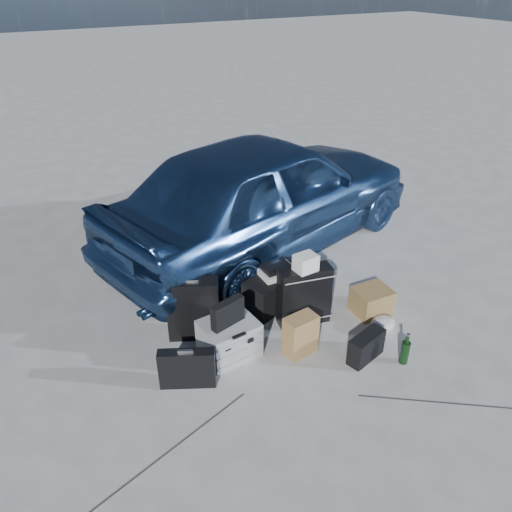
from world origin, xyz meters
The scene contains 16 objects.
ground centered at (0.00, 0.00, 0.00)m, with size 60.00×60.00×0.00m, color beige.
car centered at (0.88, 2.10, 0.79)m, with size 1.86×4.61×1.57m, color #32578E.
pelican_case centered at (-0.53, 0.33, 0.19)m, with size 0.52×0.43×0.38m, color #AAACAF.
laptop_bag centered at (-0.54, 0.31, 0.51)m, with size 0.35×0.09×0.26m, color black.
briefcase centered at (-1.06, 0.12, 0.20)m, with size 0.51×0.11×0.40m, color black.
suitcase_left centered at (-0.73, 0.75, 0.34)m, with size 0.52×0.19×0.68m, color black.
suitcase_right centered at (0.40, 0.42, 0.33)m, with size 0.56×0.20×0.67m, color black.
white_carton centered at (0.38, 0.40, 0.75)m, with size 0.22×0.18×0.18m, color white.
duffel_bag centered at (0.30, 0.84, 0.19)m, with size 0.78×0.33×0.39m, color black.
flat_box_white centered at (0.32, 0.85, 0.42)m, with size 0.39×0.29×0.07m, color white.
flat_box_black centered at (0.30, 0.84, 0.49)m, with size 0.30×0.21×0.06m, color black.
kraft_bag centered at (0.10, 0.01, 0.21)m, with size 0.32×0.19×0.43m, color tan.
cardboard_box centered at (1.16, 0.20, 0.15)m, with size 0.39×0.34×0.29m, color olive.
plastic_bag centered at (1.06, -0.12, 0.08)m, with size 0.28×0.24×0.15m, color silver.
messenger_bag centered at (0.62, -0.37, 0.14)m, with size 0.41×0.15×0.29m, color black.
green_bottle centered at (0.91, -0.60, 0.17)m, with size 0.09×0.09×0.34m, color black.
Camera 1 is at (-2.11, -3.15, 3.38)m, focal length 35.00 mm.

